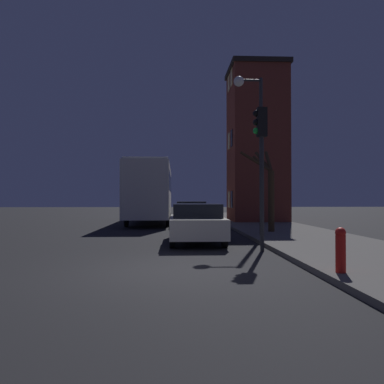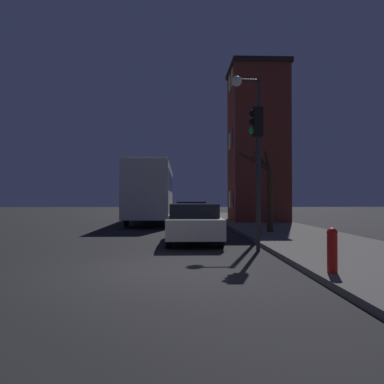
# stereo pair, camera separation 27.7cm
# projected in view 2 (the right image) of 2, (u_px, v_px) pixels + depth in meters

# --- Properties ---
(ground_plane) EXTENTS (120.00, 120.00, 0.00)m
(ground_plane) POSITION_uv_depth(u_px,v_px,m) (157.00, 271.00, 8.41)
(ground_plane) COLOR black
(brick_building) EXTENTS (3.77, 4.04, 10.29)m
(brick_building) POSITION_uv_depth(u_px,v_px,m) (257.00, 143.00, 25.02)
(brick_building) COLOR brown
(brick_building) RESTS_ON sidewalk
(streetlamp) EXTENTS (1.18, 0.42, 6.43)m
(streetlamp) POSITION_uv_depth(u_px,v_px,m) (251.00, 127.00, 15.08)
(streetlamp) COLOR #28282B
(streetlamp) RESTS_ON sidewalk
(traffic_light) EXTENTS (0.43, 0.24, 4.43)m
(traffic_light) POSITION_uv_depth(u_px,v_px,m) (257.00, 148.00, 11.50)
(traffic_light) COLOR #28282B
(traffic_light) RESTS_ON ground
(bare_tree) EXTENTS (1.54, 1.34, 3.72)m
(bare_tree) POSITION_uv_depth(u_px,v_px,m) (267.00, 188.00, 16.78)
(bare_tree) COLOR #382819
(bare_tree) RESTS_ON sidewalk
(bus) EXTENTS (2.54, 11.48, 3.80)m
(bus) POSITION_uv_depth(u_px,v_px,m) (152.00, 189.00, 25.01)
(bus) COLOR beige
(bus) RESTS_ON ground
(car_near_lane) EXTENTS (1.89, 4.17, 1.43)m
(car_near_lane) POSITION_uv_depth(u_px,v_px,m) (193.00, 223.00, 13.55)
(car_near_lane) COLOR beige
(car_near_lane) RESTS_ON ground
(car_mid_lane) EXTENTS (1.86, 4.76, 1.44)m
(car_mid_lane) POSITION_uv_depth(u_px,v_px,m) (191.00, 213.00, 22.13)
(car_mid_lane) COLOR #B7BABF
(car_mid_lane) RESTS_ON ground
(fire_hydrant) EXTENTS (0.21, 0.21, 0.91)m
(fire_hydrant) POSITION_uv_depth(u_px,v_px,m) (332.00, 249.00, 7.45)
(fire_hydrant) COLOR red
(fire_hydrant) RESTS_ON sidewalk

